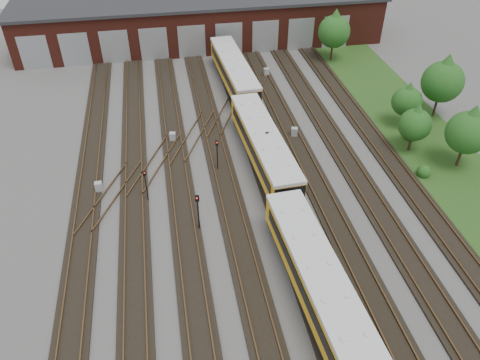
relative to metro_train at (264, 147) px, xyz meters
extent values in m
plane|color=#484543|center=(-2.00, -8.34, -1.94)|extent=(120.00, 120.00, 0.00)
cube|color=black|center=(-16.00, -8.34, -1.85)|extent=(2.40, 70.00, 0.18)
cube|color=brown|center=(-16.72, -8.34, -1.68)|extent=(0.10, 70.00, 0.15)
cube|color=brown|center=(-15.28, -8.34, -1.68)|extent=(0.10, 70.00, 0.15)
cube|color=black|center=(-12.00, -8.34, -1.85)|extent=(2.40, 70.00, 0.18)
cube|color=brown|center=(-12.72, -8.34, -1.68)|extent=(0.10, 70.00, 0.15)
cube|color=brown|center=(-11.28, -8.34, -1.68)|extent=(0.10, 70.00, 0.15)
cube|color=black|center=(-8.00, -8.34, -1.85)|extent=(2.40, 70.00, 0.18)
cube|color=brown|center=(-8.72, -8.34, -1.68)|extent=(0.10, 70.00, 0.15)
cube|color=brown|center=(-7.28, -8.34, -1.68)|extent=(0.10, 70.00, 0.15)
cube|color=black|center=(-4.00, -8.34, -1.85)|extent=(2.40, 70.00, 0.18)
cube|color=brown|center=(-4.72, -8.34, -1.68)|extent=(0.10, 70.00, 0.15)
cube|color=brown|center=(-3.28, -8.34, -1.68)|extent=(0.10, 70.00, 0.15)
cube|color=black|center=(0.00, -8.34, -1.85)|extent=(2.40, 70.00, 0.18)
cube|color=brown|center=(-0.72, -8.34, -1.68)|extent=(0.10, 70.00, 0.15)
cube|color=brown|center=(0.72, -8.34, -1.68)|extent=(0.10, 70.00, 0.15)
cube|color=black|center=(4.00, -8.34, -1.85)|extent=(2.40, 70.00, 0.18)
cube|color=brown|center=(3.28, -8.34, -1.68)|extent=(0.10, 70.00, 0.15)
cube|color=brown|center=(4.72, -8.34, -1.68)|extent=(0.10, 70.00, 0.15)
cube|color=black|center=(8.00, -8.34, -1.85)|extent=(2.40, 70.00, 0.18)
cube|color=brown|center=(7.28, -8.34, -1.68)|extent=(0.10, 70.00, 0.15)
cube|color=brown|center=(8.72, -8.34, -1.68)|extent=(0.10, 70.00, 0.15)
cube|color=black|center=(12.00, -8.34, -1.85)|extent=(2.40, 70.00, 0.18)
cube|color=brown|center=(11.28, -8.34, -1.68)|extent=(0.10, 70.00, 0.15)
cube|color=brown|center=(12.72, -8.34, -1.68)|extent=(0.10, 70.00, 0.15)
cube|color=brown|center=(-10.00, 1.66, -1.68)|extent=(5.40, 9.62, 0.15)
cube|color=brown|center=(-6.00, 5.66, -1.68)|extent=(5.40, 9.62, 0.15)
cube|color=brown|center=(-2.00, 9.66, -1.68)|extent=(5.40, 9.62, 0.15)
cube|color=brown|center=(-14.00, -2.34, -1.68)|extent=(5.40, 9.62, 0.15)
cube|color=brown|center=(2.00, 13.66, -1.68)|extent=(5.40, 9.62, 0.15)
cube|color=#592016|center=(-2.00, 31.66, 1.06)|extent=(50.00, 12.00, 6.00)
cube|color=gray|center=(-24.00, 25.64, 0.26)|extent=(3.60, 0.12, 4.40)
cube|color=gray|center=(-19.00, 25.64, 0.26)|extent=(3.60, 0.12, 4.40)
cube|color=gray|center=(-14.00, 25.64, 0.26)|extent=(3.60, 0.12, 4.40)
cube|color=gray|center=(-9.00, 25.64, 0.26)|extent=(3.60, 0.12, 4.40)
cube|color=gray|center=(-4.00, 25.64, 0.26)|extent=(3.60, 0.12, 4.40)
cube|color=gray|center=(1.00, 25.64, 0.26)|extent=(3.60, 0.12, 4.40)
cube|color=gray|center=(6.00, 25.64, 0.26)|extent=(3.60, 0.12, 4.40)
cube|color=gray|center=(11.00, 25.64, 0.26)|extent=(3.60, 0.12, 4.40)
cube|color=gray|center=(16.00, 25.64, 0.26)|extent=(3.60, 0.12, 4.40)
cube|color=#1E4517|center=(17.00, 1.66, -1.91)|extent=(8.00, 55.00, 0.05)
cube|color=black|center=(0.00, -16.00, -1.30)|extent=(3.15, 15.30, 0.61)
cube|color=#FEB20D|center=(0.00, -16.00, 0.11)|extent=(3.45, 15.32, 2.23)
cube|color=silver|center=(0.00, -16.00, 1.38)|extent=(3.55, 15.32, 0.30)
cube|color=black|center=(-1.34, -16.07, 0.37)|extent=(0.78, 13.36, 0.86)
cube|color=black|center=(1.34, -15.93, 0.37)|extent=(0.78, 13.36, 0.86)
cube|color=black|center=(0.00, 0.00, -1.30)|extent=(3.15, 15.30, 0.61)
cube|color=#FEB20D|center=(0.00, 0.00, 0.11)|extent=(3.45, 15.32, 2.23)
cube|color=silver|center=(0.00, 0.00, 1.38)|extent=(3.55, 15.32, 0.30)
cube|color=black|center=(-1.34, -0.07, 0.37)|extent=(0.78, 13.36, 0.86)
cube|color=black|center=(1.34, 0.07, 0.37)|extent=(0.78, 13.36, 0.86)
cube|color=black|center=(0.00, 16.00, -1.30)|extent=(3.15, 15.30, 0.61)
cube|color=#FEB20D|center=(0.00, 16.00, 0.11)|extent=(3.45, 15.32, 2.23)
cube|color=silver|center=(0.00, 16.00, 1.38)|extent=(3.55, 15.32, 0.30)
cube|color=black|center=(-1.34, 15.93, 0.37)|extent=(0.78, 13.36, 0.86)
cube|color=black|center=(1.34, 16.07, 0.37)|extent=(0.78, 13.36, 0.86)
cylinder|color=black|center=(-6.92, -7.74, -0.45)|extent=(0.11, 0.11, 2.97)
cube|color=black|center=(-6.92, -7.74, 1.31)|extent=(0.32, 0.25, 0.56)
sphere|color=red|center=(-6.92, -7.85, 1.42)|extent=(0.14, 0.14, 0.14)
cylinder|color=black|center=(-10.82, -3.44, -0.58)|extent=(0.10, 0.10, 2.71)
cube|color=black|center=(-10.82, -3.44, 1.01)|extent=(0.27, 0.20, 0.48)
sphere|color=red|center=(-10.82, -3.53, 1.11)|extent=(0.11, 0.11, 0.11)
cylinder|color=black|center=(-4.35, -0.18, -0.57)|extent=(0.11, 0.11, 2.75)
cube|color=black|center=(-4.35, -0.18, 1.07)|extent=(0.28, 0.19, 0.53)
sphere|color=red|center=(-4.35, -0.29, 1.18)|extent=(0.13, 0.13, 0.13)
cylinder|color=black|center=(0.24, -0.11, -0.44)|extent=(0.11, 0.11, 3.00)
cube|color=black|center=(0.24, -0.11, 1.34)|extent=(0.31, 0.23, 0.56)
sphere|color=red|center=(0.24, -0.22, 1.45)|extent=(0.13, 0.13, 0.13)
cube|color=#A7AAAC|center=(-14.97, -1.45, -1.43)|extent=(0.62, 0.52, 1.02)
cube|color=#A7AAAC|center=(-8.09, 5.45, -1.44)|extent=(0.69, 0.62, 0.99)
cube|color=#A7AAAC|center=(-0.16, -9.74, -1.41)|extent=(0.75, 0.68, 1.05)
cube|color=#A7AAAC|center=(4.50, 18.25, -1.41)|extent=(0.69, 0.60, 1.05)
cube|color=#A7AAAC|center=(4.16, 4.05, -1.42)|extent=(0.74, 0.67, 1.04)
cylinder|color=#312016|center=(14.13, 21.48, -0.87)|extent=(0.25, 0.25, 2.13)
sphere|color=#184E16|center=(14.13, 21.48, 1.96)|extent=(4.14, 4.14, 4.14)
cone|color=#184E16|center=(14.13, 21.48, 3.44)|extent=(3.55, 3.55, 2.96)
cylinder|color=#312016|center=(15.92, 4.12, -1.16)|extent=(0.22, 0.22, 1.56)
sphere|color=#184E16|center=(15.92, 4.12, 0.93)|extent=(3.04, 3.04, 3.04)
cone|color=#184E16|center=(15.92, 4.12, 2.01)|extent=(2.60, 2.60, 2.17)
cylinder|color=#312016|center=(20.27, 5.36, -0.83)|extent=(0.25, 0.25, 2.22)
sphere|color=#184E16|center=(20.27, 5.36, 2.14)|extent=(4.33, 4.33, 4.33)
cone|color=#184E16|center=(20.27, 5.36, 3.68)|extent=(3.71, 3.71, 3.09)
cylinder|color=#312016|center=(14.57, -0.34, -1.14)|extent=(0.25, 0.25, 1.59)
sphere|color=#184E16|center=(14.57, -0.34, 0.97)|extent=(3.09, 3.09, 3.09)
cone|color=#184E16|center=(14.57, -0.34, 2.07)|extent=(2.65, 2.65, 2.20)
cylinder|color=#312016|center=(17.84, -3.57, -0.94)|extent=(0.26, 0.26, 2.00)
sphere|color=#184E16|center=(17.84, -3.57, 1.74)|extent=(3.90, 3.90, 3.90)
cone|color=#184E16|center=(17.84, -3.57, 3.13)|extent=(3.34, 3.34, 2.78)
sphere|color=#184E16|center=(14.00, -4.41, -1.30)|extent=(1.27, 1.27, 1.27)
sphere|color=#184E16|center=(15.74, 1.56, -1.20)|extent=(1.49, 1.49, 1.49)
sphere|color=#184E16|center=(19.68, 8.55, -1.14)|extent=(1.60, 1.60, 1.60)
camera|label=1|loc=(-8.60, -34.72, 24.14)|focal=35.00mm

